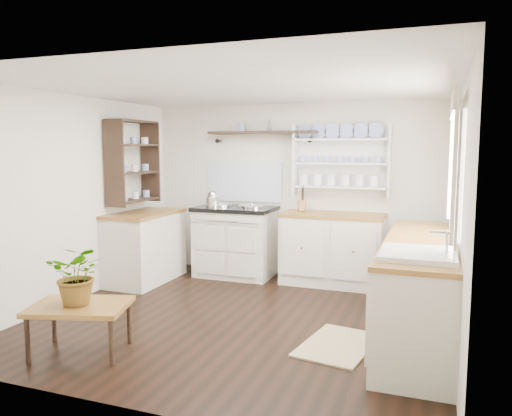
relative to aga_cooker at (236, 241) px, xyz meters
The scene contains 19 objects.
floor 1.79m from the aga_cooker, 65.68° to the right, with size 4.00×3.80×0.01m, color black.
wall_back 1.03m from the aga_cooker, 24.97° to the left, with size 4.00×0.02×2.30m, color silver.
wall_right 3.20m from the aga_cooker, 30.09° to the right, with size 0.02×3.80×2.30m, color silver.
wall_left 2.14m from the aga_cooker, 129.43° to the right, with size 0.02×3.80×2.30m, color silver.
ceiling 2.51m from the aga_cooker, 65.68° to the right, with size 4.00×3.80×0.01m, color white.
window 3.20m from the aga_cooker, 28.11° to the right, with size 0.08×1.55×1.22m.
aga_cooker is the anchor object (origin of this frame).
back_cabinets 1.31m from the aga_cooker, ahead, with size 1.27×0.63×0.90m.
right_cabinets 2.82m from the aga_cooker, 31.38° to the right, with size 0.62×2.43×0.90m.
belfast_sink 3.29m from the aga_cooker, 42.65° to the right, with size 0.55×0.60×0.45m.
left_cabinets 1.20m from the aga_cooker, 145.94° to the right, with size 0.62×1.13×0.90m.
plate_rack 1.76m from the aga_cooker, 12.20° to the left, with size 1.20×0.22×0.90m.
high_shelf 1.48m from the aga_cooker, 33.85° to the left, with size 1.50×0.29×0.16m.
left_shelving 1.70m from the aga_cooker, 149.36° to the right, with size 0.28×0.80×1.05m, color black.
kettle 0.64m from the aga_cooker, 156.85° to the right, with size 0.18×0.18×0.22m, color silver, non-canonical shape.
utensil_crock 1.02m from the aga_cooker, ahead, with size 0.12×0.12×0.13m, color #AE6C3F.
center_table 2.85m from the aga_cooker, 94.61° to the right, with size 0.91×0.76×0.42m.
potted_plant 2.86m from the aga_cooker, 94.61° to the right, with size 0.45×0.39×0.50m, color #3F7233.
floor_rug 2.67m from the aga_cooker, 47.65° to the right, with size 0.55×0.85×0.02m, color #9C8F5A.
Camera 1 is at (1.83, -4.53, 1.71)m, focal length 35.00 mm.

